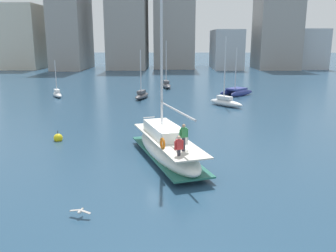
{
  "coord_description": "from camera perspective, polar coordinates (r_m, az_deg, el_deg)",
  "views": [
    {
      "loc": [
        0.44,
        -22.06,
        7.65
      ],
      "look_at": [
        0.05,
        2.34,
        1.8
      ],
      "focal_mm": 38.64,
      "sensor_mm": 36.0,
      "label": 1
    }
  ],
  "objects": [
    {
      "name": "ground_plane",
      "position": [
        23.36,
        -0.21,
        -5.64
      ],
      "size": [
        400.0,
        400.0,
        0.0
      ],
      "primitive_type": "plane",
      "color": "navy"
    },
    {
      "name": "main_sailboat",
      "position": [
        23.46,
        -0.14,
        -3.2
      ],
      "size": [
        5.46,
        9.85,
        13.75
      ],
      "color": "white",
      "rests_on": "ground"
    },
    {
      "name": "moored_sloop_near",
      "position": [
        43.09,
        9.09,
        3.83
      ],
      "size": [
        4.01,
        4.43,
        8.01
      ],
      "color": "silver",
      "rests_on": "ground"
    },
    {
      "name": "moored_sloop_far",
      "position": [
        52.01,
        10.74,
        5.42
      ],
      "size": [
        5.18,
        5.11,
        6.56
      ],
      "color": "navy",
      "rests_on": "ground"
    },
    {
      "name": "moored_catamaran",
      "position": [
        48.16,
        -4.14,
        4.9
      ],
      "size": [
        2.08,
        4.58,
        6.37
      ],
      "color": "#4C4C51",
      "rests_on": "ground"
    },
    {
      "name": "moored_cutter_left",
      "position": [
        58.83,
        -0.24,
        6.54
      ],
      "size": [
        1.96,
        4.86,
        7.48
      ],
      "color": "#4C4C51",
      "rests_on": "ground"
    },
    {
      "name": "moored_cutter_right",
      "position": [
        51.86,
        -17.06,
        4.88
      ],
      "size": [
        2.53,
        3.75,
        4.93
      ],
      "color": "silver",
      "rests_on": "ground"
    },
    {
      "name": "seagull",
      "position": [
        16.81,
        -13.66,
        -12.92
      ],
      "size": [
        1.0,
        0.48,
        0.16
      ],
      "color": "silver",
      "rests_on": "ground"
    },
    {
      "name": "mooring_buoy",
      "position": [
        29.31,
        -16.94,
        -1.82
      ],
      "size": [
        0.69,
        0.69,
        0.95
      ],
      "color": "yellow",
      "rests_on": "ground"
    },
    {
      "name": "waterfront_buildings",
      "position": [
        100.23,
        -2.42,
        15.42
      ],
      "size": [
        84.82,
        22.36,
        26.83
      ],
      "color": "beige",
      "rests_on": "ground"
    }
  ]
}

